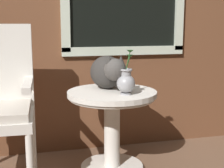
{
  "coord_description": "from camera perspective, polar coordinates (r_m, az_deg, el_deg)",
  "views": [
    {
      "loc": [
        -0.33,
        -1.87,
        1.03
      ],
      "look_at": [
        0.21,
        0.26,
        0.63
      ],
      "focal_mm": 51.62,
      "sensor_mm": 36.0,
      "label": 1
    }
  ],
  "objects": [
    {
      "name": "wicker_side_table",
      "position": [
        2.29,
        0.0,
        -5.48
      ],
      "size": [
        0.63,
        0.63,
        0.58
      ],
      "color": "silver",
      "rests_on": "ground_plane"
    },
    {
      "name": "cat",
      "position": [
        2.3,
        -0.73,
        2.17
      ],
      "size": [
        0.26,
        0.59,
        0.25
      ],
      "color": "#33302D",
      "rests_on": "wicker_side_table"
    },
    {
      "name": "pewter_vase_with_ivy",
      "position": [
        2.12,
        2.5,
        0.47
      ],
      "size": [
        0.12,
        0.12,
        0.3
      ],
      "color": "#99999E",
      "rests_on": "wicker_side_table"
    }
  ]
}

